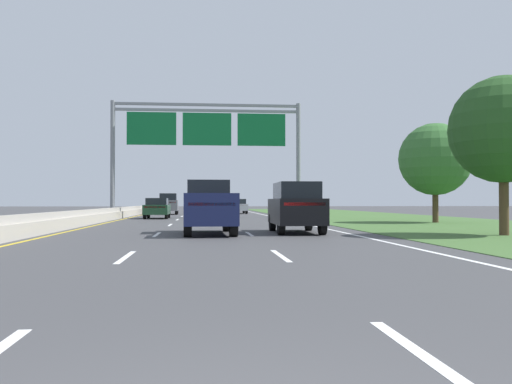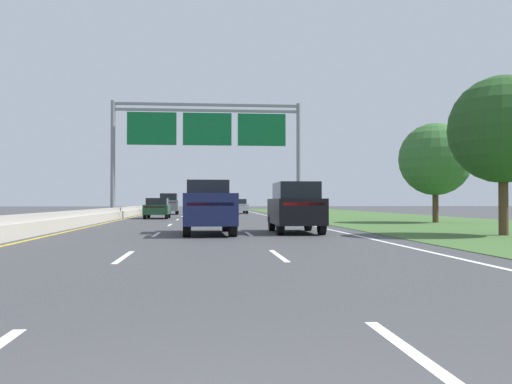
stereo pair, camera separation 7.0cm
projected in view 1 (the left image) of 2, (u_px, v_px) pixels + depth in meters
ground_plane at (203, 221)px, 37.75m from camera, size 220.00×220.00×0.00m
lane_striping at (203, 221)px, 37.29m from camera, size 11.96×106.00×0.01m
grass_verge_right at (403, 220)px, 39.08m from camera, size 14.00×110.00×0.02m
median_barrier_concrete at (104, 216)px, 37.12m from camera, size 0.60×110.00×0.85m
overhead_sign_gantry at (207, 135)px, 44.11m from camera, size 15.06×0.42×9.22m
pickup_truck_navy at (209, 207)px, 22.59m from camera, size 2.16×5.46×2.20m
car_silver_right_lane_sedan at (238, 206)px, 59.71m from camera, size 1.93×4.44×1.57m
car_grey_left_lane_suv at (168, 204)px, 56.33m from camera, size 2.00×4.74×2.11m
car_black_right_lane_suv at (296, 207)px, 23.42m from camera, size 1.99×4.73×2.11m
car_darkgreen_left_lane_sedan at (157, 208)px, 42.84m from camera, size 1.83×4.41×1.57m
roadside_tree_near at (503, 130)px, 21.45m from camera, size 4.14×4.14×6.16m
roadside_tree_mid at (435, 159)px, 34.32m from camera, size 4.46×4.46×6.15m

